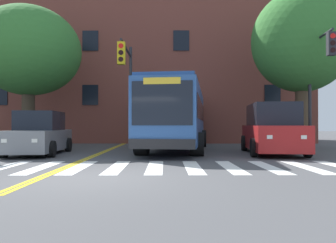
{
  "coord_description": "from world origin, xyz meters",
  "views": [
    {
      "loc": [
        1.84,
        -7.92,
        1.28
      ],
      "look_at": [
        1.74,
        7.96,
        1.45
      ],
      "focal_mm": 35.0,
      "sensor_mm": 36.0,
      "label": 1
    }
  ],
  "objects_px": {
    "traffic_light_near_corner": "(318,71)",
    "street_tree_curbside_large": "(301,42)",
    "traffic_light_overhead": "(127,77)",
    "car_grey_near_lane": "(40,135)",
    "car_red_far_lane": "(272,130)",
    "car_navy_behind_bus": "(192,131)",
    "street_tree_curbside_small": "(29,52)",
    "city_bus": "(177,115)"
  },
  "relations": [
    {
      "from": "car_grey_near_lane",
      "to": "car_navy_behind_bus",
      "type": "bearing_deg",
      "value": 57.84
    },
    {
      "from": "car_red_far_lane",
      "to": "traffic_light_near_corner",
      "type": "xyz_separation_m",
      "value": [
        2.45,
        0.88,
        2.78
      ]
    },
    {
      "from": "traffic_light_overhead",
      "to": "street_tree_curbside_small",
      "type": "height_order",
      "value": "street_tree_curbside_small"
    },
    {
      "from": "car_navy_behind_bus",
      "to": "street_tree_curbside_small",
      "type": "xyz_separation_m",
      "value": [
        -9.77,
        -7.76,
        4.65
      ]
    },
    {
      "from": "city_bus",
      "to": "traffic_light_overhead",
      "type": "bearing_deg",
      "value": -176.38
    },
    {
      "from": "car_grey_near_lane",
      "to": "street_tree_curbside_small",
      "type": "distance_m",
      "value": 6.59
    },
    {
      "from": "street_tree_curbside_small",
      "to": "traffic_light_near_corner",
      "type": "bearing_deg",
      "value": -11.1
    },
    {
      "from": "car_grey_near_lane",
      "to": "traffic_light_near_corner",
      "type": "relative_size",
      "value": 0.84
    },
    {
      "from": "car_navy_behind_bus",
      "to": "traffic_light_overhead",
      "type": "bearing_deg",
      "value": -112.68
    },
    {
      "from": "street_tree_curbside_small",
      "to": "car_red_far_lane",
      "type": "bearing_deg",
      "value": -16.95
    },
    {
      "from": "city_bus",
      "to": "car_grey_near_lane",
      "type": "relative_size",
      "value": 2.28
    },
    {
      "from": "city_bus",
      "to": "traffic_light_overhead",
      "type": "relative_size",
      "value": 1.94
    },
    {
      "from": "car_navy_behind_bus",
      "to": "street_tree_curbside_small",
      "type": "height_order",
      "value": "street_tree_curbside_small"
    },
    {
      "from": "traffic_light_near_corner",
      "to": "street_tree_curbside_large",
      "type": "bearing_deg",
      "value": 88.71
    },
    {
      "from": "city_bus",
      "to": "street_tree_curbside_large",
      "type": "distance_m",
      "value": 7.79
    },
    {
      "from": "car_grey_near_lane",
      "to": "car_red_far_lane",
      "type": "distance_m",
      "value": 10.26
    },
    {
      "from": "street_tree_curbside_large",
      "to": "street_tree_curbside_small",
      "type": "distance_m",
      "value": 15.08
    },
    {
      "from": "city_bus",
      "to": "car_red_far_lane",
      "type": "distance_m",
      "value": 4.81
    },
    {
      "from": "traffic_light_overhead",
      "to": "street_tree_curbside_large",
      "type": "distance_m",
      "value": 9.48
    },
    {
      "from": "traffic_light_near_corner",
      "to": "car_grey_near_lane",
      "type": "bearing_deg",
      "value": -174.7
    },
    {
      "from": "traffic_light_overhead",
      "to": "street_tree_curbside_large",
      "type": "bearing_deg",
      "value": 4.97
    },
    {
      "from": "traffic_light_near_corner",
      "to": "traffic_light_overhead",
      "type": "height_order",
      "value": "traffic_light_near_corner"
    },
    {
      "from": "traffic_light_overhead",
      "to": "car_navy_behind_bus",
      "type": "bearing_deg",
      "value": 67.32
    },
    {
      "from": "city_bus",
      "to": "street_tree_curbside_large",
      "type": "height_order",
      "value": "street_tree_curbside_large"
    },
    {
      "from": "traffic_light_near_corner",
      "to": "street_tree_curbside_large",
      "type": "relative_size",
      "value": 0.67
    },
    {
      "from": "street_tree_curbside_small",
      "to": "car_navy_behind_bus",
      "type": "bearing_deg",
      "value": 38.46
    },
    {
      "from": "car_grey_near_lane",
      "to": "traffic_light_overhead",
      "type": "distance_m",
      "value": 5.16
    },
    {
      "from": "street_tree_curbside_large",
      "to": "car_navy_behind_bus",
      "type": "bearing_deg",
      "value": 121.33
    },
    {
      "from": "street_tree_curbside_small",
      "to": "traffic_light_overhead",
      "type": "bearing_deg",
      "value": -16.43
    },
    {
      "from": "car_navy_behind_bus",
      "to": "traffic_light_overhead",
      "type": "height_order",
      "value": "traffic_light_overhead"
    },
    {
      "from": "city_bus",
      "to": "car_navy_behind_bus",
      "type": "xyz_separation_m",
      "value": [
        1.39,
        9.31,
        -1.0
      ]
    },
    {
      "from": "car_navy_behind_bus",
      "to": "street_tree_curbside_large",
      "type": "distance_m",
      "value": 11.3
    },
    {
      "from": "car_red_far_lane",
      "to": "street_tree_curbside_small",
      "type": "distance_m",
      "value": 13.84
    },
    {
      "from": "traffic_light_near_corner",
      "to": "traffic_light_overhead",
      "type": "distance_m",
      "value": 9.28
    },
    {
      "from": "car_red_far_lane",
      "to": "traffic_light_near_corner",
      "type": "height_order",
      "value": "traffic_light_near_corner"
    },
    {
      "from": "street_tree_curbside_small",
      "to": "street_tree_curbside_large",
      "type": "bearing_deg",
      "value": -3.46
    },
    {
      "from": "city_bus",
      "to": "traffic_light_near_corner",
      "type": "distance_m",
      "value": 7.08
    },
    {
      "from": "traffic_light_near_corner",
      "to": "street_tree_curbside_small",
      "type": "bearing_deg",
      "value": 168.9
    },
    {
      "from": "car_grey_near_lane",
      "to": "street_tree_curbside_small",
      "type": "xyz_separation_m",
      "value": [
        -2.3,
        4.12,
        4.59
      ]
    },
    {
      "from": "car_red_far_lane",
      "to": "street_tree_curbside_large",
      "type": "relative_size",
      "value": 0.62
    },
    {
      "from": "car_grey_near_lane",
      "to": "traffic_light_near_corner",
      "type": "bearing_deg",
      "value": 5.3
    },
    {
      "from": "car_grey_near_lane",
      "to": "street_tree_curbside_large",
      "type": "relative_size",
      "value": 0.56
    }
  ]
}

